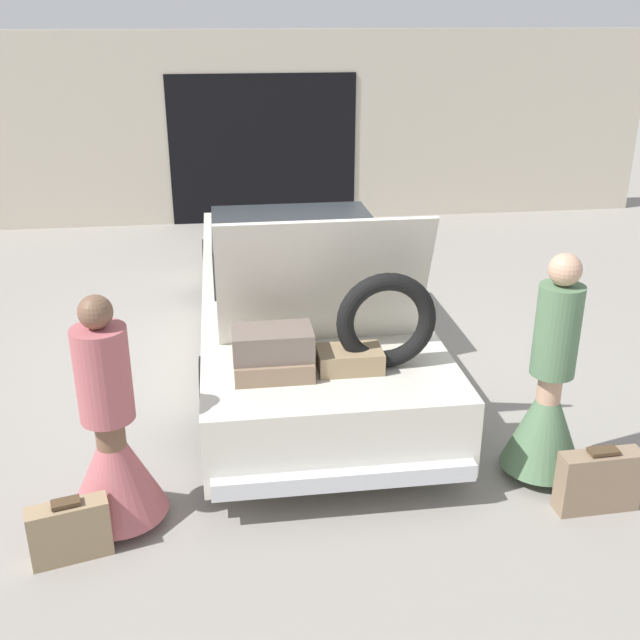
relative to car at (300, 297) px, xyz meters
name	(u,v)px	position (x,y,z in m)	size (l,w,h in m)	color
ground_plane	(300,350)	(0.00, 0.01, -0.55)	(40.00, 40.00, 0.00)	gray
garage_wall_back	(262,129)	(0.00, 4.93, 0.84)	(12.00, 0.14, 2.80)	beige
car	(300,297)	(0.00, 0.00, 0.00)	(1.83, 5.22, 1.75)	silver
person_left	(112,447)	(-1.44, -2.44, 0.00)	(0.62, 0.62, 1.54)	brown
person_right	(548,401)	(1.44, -2.31, 0.03)	(0.56, 0.56, 1.63)	tan
suitcase_beside_left_person	(70,531)	(-1.68, -2.76, -0.36)	(0.49, 0.26, 0.40)	#9E8460
suitcase_beside_right_person	(599,481)	(1.64, -2.74, -0.34)	(0.55, 0.17, 0.45)	#8C7259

